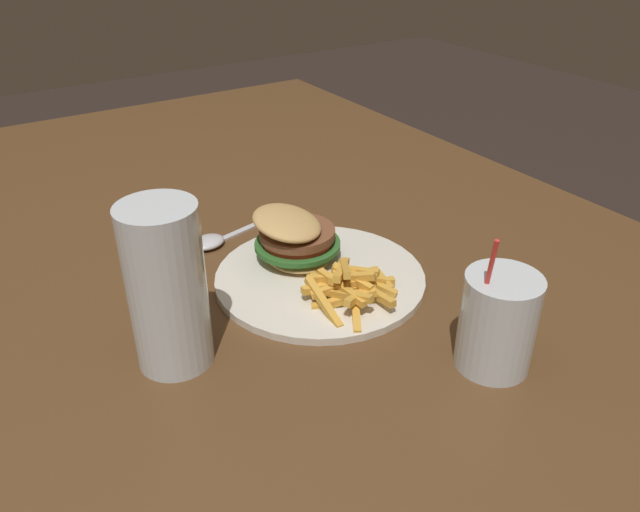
{
  "coord_description": "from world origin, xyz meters",
  "views": [
    {
      "loc": [
        -0.69,
        0.22,
        1.19
      ],
      "look_at": [
        -0.1,
        -0.16,
        0.78
      ],
      "focal_mm": 35.0,
      "sensor_mm": 36.0,
      "label": 1
    }
  ],
  "objects_px": {
    "juice_glass": "(497,326)",
    "spoon": "(212,240)",
    "beer_glass": "(167,290)",
    "meal_plate_near": "(310,260)"
  },
  "relations": [
    {
      "from": "juice_glass",
      "to": "spoon",
      "type": "xyz_separation_m",
      "value": [
        0.41,
        0.14,
        -0.04
      ]
    },
    {
      "from": "juice_glass",
      "to": "beer_glass",
      "type": "bearing_deg",
      "value": 55.74
    },
    {
      "from": "meal_plate_near",
      "to": "spoon",
      "type": "distance_m",
      "value": 0.17
    },
    {
      "from": "beer_glass",
      "to": "juice_glass",
      "type": "bearing_deg",
      "value": -124.26
    },
    {
      "from": "meal_plate_near",
      "to": "spoon",
      "type": "xyz_separation_m",
      "value": [
        0.15,
        0.08,
        -0.02
      ]
    },
    {
      "from": "beer_glass",
      "to": "juice_glass",
      "type": "distance_m",
      "value": 0.35
    },
    {
      "from": "meal_plate_near",
      "to": "spoon",
      "type": "bearing_deg",
      "value": 26.71
    },
    {
      "from": "juice_glass",
      "to": "meal_plate_near",
      "type": "bearing_deg",
      "value": 14.8
    },
    {
      "from": "meal_plate_near",
      "to": "beer_glass",
      "type": "height_order",
      "value": "beer_glass"
    },
    {
      "from": "meal_plate_near",
      "to": "beer_glass",
      "type": "xyz_separation_m",
      "value": [
        -0.07,
        0.22,
        0.07
      ]
    }
  ]
}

